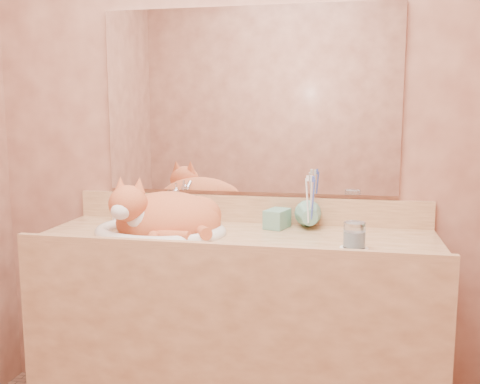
% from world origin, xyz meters
% --- Properties ---
extents(wall_back, '(2.40, 0.02, 2.50)m').
position_xyz_m(wall_back, '(0.00, 1.00, 1.25)').
color(wall_back, brown).
rests_on(wall_back, ground).
extents(vanity_counter, '(1.60, 0.55, 0.85)m').
position_xyz_m(vanity_counter, '(0.00, 0.72, 0.42)').
color(vanity_counter, '#9C6C45').
rests_on(vanity_counter, floor).
extents(mirror, '(1.30, 0.02, 0.80)m').
position_xyz_m(mirror, '(0.00, 0.99, 1.39)').
color(mirror, white).
rests_on(mirror, wall_back).
extents(sink_basin, '(0.60, 0.53, 0.17)m').
position_xyz_m(sink_basin, '(-0.31, 0.70, 0.93)').
color(sink_basin, white).
rests_on(sink_basin, vanity_counter).
extents(faucet, '(0.06, 0.12, 0.17)m').
position_xyz_m(faucet, '(-0.31, 0.91, 0.93)').
color(faucet, white).
rests_on(faucet, vanity_counter).
extents(cat, '(0.46, 0.38, 0.24)m').
position_xyz_m(cat, '(-0.30, 0.71, 0.93)').
color(cat, '#B84E2A').
rests_on(cat, sink_basin).
extents(soap_dispenser, '(0.10, 0.10, 0.18)m').
position_xyz_m(soap_dispenser, '(0.13, 0.83, 0.94)').
color(soap_dispenser, '#67A58E').
rests_on(soap_dispenser, vanity_counter).
extents(toothbrush_cup, '(0.13, 0.13, 0.11)m').
position_xyz_m(toothbrush_cup, '(0.29, 0.85, 0.90)').
color(toothbrush_cup, '#67A58E').
rests_on(toothbrush_cup, vanity_counter).
extents(toothbrushes, '(0.04, 0.04, 0.24)m').
position_xyz_m(toothbrushes, '(0.29, 0.85, 0.99)').
color(toothbrushes, silver).
rests_on(toothbrushes, toothbrush_cup).
extents(saucer, '(0.10, 0.10, 0.01)m').
position_xyz_m(saucer, '(0.46, 0.57, 0.85)').
color(saucer, white).
rests_on(saucer, vanity_counter).
extents(water_glass, '(0.08, 0.08, 0.09)m').
position_xyz_m(water_glass, '(0.46, 0.57, 0.91)').
color(water_glass, white).
rests_on(water_glass, saucer).
extents(lotion_bottle, '(0.05, 0.05, 0.11)m').
position_xyz_m(lotion_bottle, '(-0.57, 0.86, 0.91)').
color(lotion_bottle, silver).
rests_on(lotion_bottle, vanity_counter).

